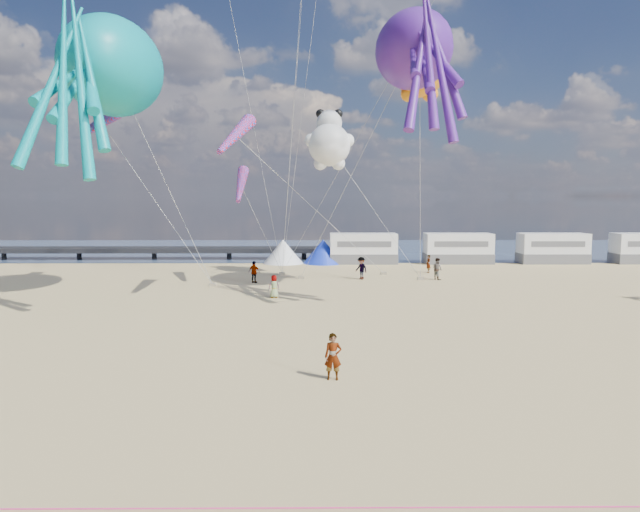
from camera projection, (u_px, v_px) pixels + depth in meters
The scene contains 27 objects.
ground at pixel (273, 419), 17.20m from camera, with size 120.00×120.00×0.00m, color #D4B97A.
water at pixel (306, 249), 71.89m from camera, with size 120.00×120.00×0.00m, color #394E6E.
pier at pixel (41, 250), 60.66m from camera, with size 60.00×3.00×0.50m, color black.
motorhome_0 at pixel (363, 248), 56.86m from camera, with size 6.60×2.50×3.00m, color silver.
motorhome_1 at pixel (458, 248), 56.93m from camera, with size 6.60×2.50×3.00m, color silver.
motorhome_2 at pixel (553, 248), 56.99m from camera, with size 6.60×2.50×3.00m, color silver.
tent_white at pixel (283, 251), 56.84m from camera, with size 4.00×4.00×2.40m, color white.
tent_blue at pixel (323, 251), 56.87m from camera, with size 4.00×4.00×2.40m, color #1933CC.
rope_line at pixel (256, 508), 12.22m from camera, with size 0.03×0.03×34.00m, color #F2338C.
standing_person at pixel (333, 357), 20.77m from camera, with size 0.63×0.41×1.72m, color tan.
beachgoer_0 at pixel (274, 286), 37.54m from camera, with size 0.56×0.36×1.52m, color #7F6659.
beachgoer_1 at pixel (437, 269), 45.74m from camera, with size 0.86×0.56×1.76m, color #7F6659.
beachgoer_2 at pixel (361, 268), 45.91m from camera, with size 0.88×0.69×1.81m, color #7F6659.
beachgoer_3 at pixel (254, 272), 43.98m from camera, with size 1.10×0.63×1.71m, color #7F6659.
beachgoer_5 at pixel (428, 264), 49.87m from camera, with size 1.46×0.47×1.58m, color #7F6659.
sandbag_a at pixel (213, 285), 42.46m from camera, with size 0.50×0.35×0.22m, color gray.
sandbag_b at pixel (301, 278), 46.22m from camera, with size 0.50×0.35×0.22m, color gray.
sandbag_c at pixel (420, 279), 45.65m from camera, with size 0.50×0.35×0.22m, color gray.
sandbag_d at pixel (384, 273), 48.73m from camera, with size 0.50×0.35×0.22m, color gray.
sandbag_e at pixel (282, 274), 48.54m from camera, with size 0.50×0.35×0.22m, color gray.
kite_octopus_teal at pixel (112, 67), 35.48m from camera, with size 4.74×11.06×12.64m, color #058C94, non-canonical shape.
kite_octopus_purple at pixel (413, 50), 36.89m from camera, with size 4.30×10.04×11.47m, color #4E1C89, non-canonical shape.
kite_panda at pixel (329, 145), 45.82m from camera, with size 4.12×3.88×5.82m, color white, non-canonical shape.
kite_teddy_orange at pixel (420, 72), 38.90m from camera, with size 4.16×3.92×5.88m, color orange, non-canonical shape.
windsock_left at pixel (101, 122), 39.75m from camera, with size 1.10×6.55×6.55m, color red, non-canonical shape.
windsock_mid at pixel (235, 135), 36.31m from camera, with size 1.00×5.86×5.86m, color red, non-canonical shape.
windsock_right at pixel (241, 185), 43.11m from camera, with size 0.90×5.03×5.03m, color red, non-canonical shape.
Camera 1 is at (1.30, -16.60, 6.68)m, focal length 32.00 mm.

